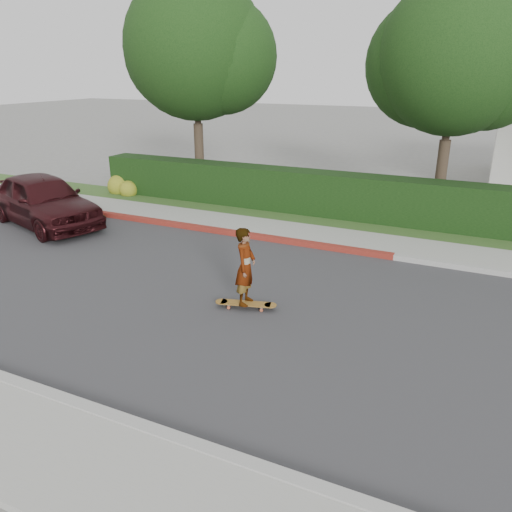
% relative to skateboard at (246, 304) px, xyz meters
% --- Properties ---
extents(ground, '(120.00, 120.00, 0.00)m').
position_rel_skateboard_xyz_m(ground, '(1.25, 0.10, -0.11)').
color(ground, slate).
rests_on(ground, ground).
extents(road, '(60.00, 8.00, 0.01)m').
position_rel_skateboard_xyz_m(road, '(1.25, 0.10, -0.11)').
color(road, '#2D2D30').
rests_on(road, ground).
extents(curb_near, '(60.00, 0.20, 0.15)m').
position_rel_skateboard_xyz_m(curb_near, '(1.25, -4.00, -0.04)').
color(curb_near, '#9E9E99').
rests_on(curb_near, ground).
extents(sidewalk_near, '(60.00, 1.60, 0.12)m').
position_rel_skateboard_xyz_m(sidewalk_near, '(1.25, -4.90, -0.05)').
color(sidewalk_near, gray).
rests_on(sidewalk_near, ground).
extents(curb_far, '(60.00, 0.20, 0.15)m').
position_rel_skateboard_xyz_m(curb_far, '(1.25, 4.20, -0.04)').
color(curb_far, '#9E9E99').
rests_on(curb_far, ground).
extents(curb_red_section, '(12.00, 0.21, 0.15)m').
position_rel_skateboard_xyz_m(curb_red_section, '(-3.75, 4.20, -0.03)').
color(curb_red_section, maroon).
rests_on(curb_red_section, ground).
extents(sidewalk_far, '(60.00, 1.60, 0.12)m').
position_rel_skateboard_xyz_m(sidewalk_far, '(1.25, 5.10, -0.05)').
color(sidewalk_far, gray).
rests_on(sidewalk_far, ground).
extents(planting_strip, '(60.00, 1.60, 0.10)m').
position_rel_skateboard_xyz_m(planting_strip, '(1.25, 6.70, -0.06)').
color(planting_strip, '#2D4C1E').
rests_on(planting_strip, ground).
extents(hedge, '(15.00, 1.00, 1.50)m').
position_rel_skateboard_xyz_m(hedge, '(-1.75, 7.30, 0.64)').
color(hedge, black).
rests_on(hedge, ground).
extents(flowering_shrub, '(1.40, 1.00, 0.90)m').
position_rel_skateboard_xyz_m(flowering_shrub, '(-8.76, 6.84, 0.22)').
color(flowering_shrub, '#2D4C19').
rests_on(flowering_shrub, ground).
extents(tree_left, '(5.99, 5.21, 8.00)m').
position_rel_skateboard_xyz_m(tree_left, '(-6.26, 8.79, 5.15)').
color(tree_left, '#33261C').
rests_on(tree_left, ground).
extents(tree_center, '(5.66, 4.84, 7.44)m').
position_rel_skateboard_xyz_m(tree_center, '(2.74, 9.29, 4.79)').
color(tree_center, '#33261C').
rests_on(tree_center, ground).
extents(skateboard, '(1.30, 0.59, 0.12)m').
position_rel_skateboard_xyz_m(skateboard, '(0.00, 0.00, 0.00)').
color(skateboard, '#AE4F30').
rests_on(skateboard, ground).
extents(skateboarder, '(0.46, 0.64, 1.63)m').
position_rel_skateboard_xyz_m(skateboarder, '(-0.00, 0.00, 0.83)').
color(skateboarder, white).
rests_on(skateboarder, skateboard).
extents(car_maroon, '(5.16, 3.33, 1.64)m').
position_rel_skateboard_xyz_m(car_maroon, '(-8.38, 2.65, 0.71)').
color(car_maroon, '#351013').
rests_on(car_maroon, ground).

